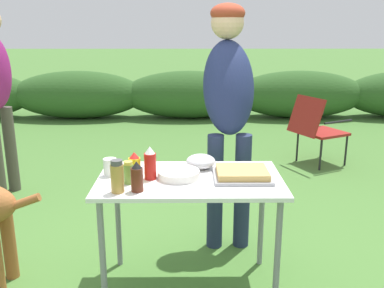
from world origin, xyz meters
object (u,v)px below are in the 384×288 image
at_px(spice_jar, 117,177).
at_px(relish_jar, 128,173).
at_px(paper_cup_stack, 110,167).
at_px(plate_stack, 179,174).
at_px(mixing_bowl, 201,161).
at_px(mustard_bottle, 135,166).
at_px(ketchup_bottle, 150,163).
at_px(standing_person_in_gray_fleece, 228,96).
at_px(food_tray, 242,174).
at_px(bbq_sauce_bottle, 137,177).
at_px(folding_table, 190,190).
at_px(camp_chair_green_behind_table, 316,127).

xyz_separation_m(spice_jar, relish_jar, (0.04, 0.13, -0.02)).
bearing_deg(relish_jar, paper_cup_stack, 133.28).
distance_m(plate_stack, mixing_bowl, 0.23).
relative_size(plate_stack, mixing_bowl, 1.35).
height_order(plate_stack, relish_jar, relish_jar).
bearing_deg(mustard_bottle, relish_jar, -110.64).
distance_m(ketchup_bottle, relish_jar, 0.14).
xyz_separation_m(relish_jar, standing_person_in_gray_fleece, (0.63, 0.76, 0.32)).
bearing_deg(food_tray, relish_jar, -172.80).
bearing_deg(plate_stack, bbq_sauce_bottle, -136.10).
bearing_deg(spice_jar, paper_cup_stack, 108.00).
xyz_separation_m(plate_stack, ketchup_bottle, (-0.17, -0.02, 0.07)).
xyz_separation_m(folding_table, plate_stack, (-0.07, 0.00, 0.10)).
distance_m(folding_table, paper_cup_stack, 0.50).
bearing_deg(paper_cup_stack, mixing_bowl, 13.70).
height_order(bbq_sauce_bottle, standing_person_in_gray_fleece, standing_person_in_gray_fleece).
distance_m(folding_table, plate_stack, 0.12).
height_order(folding_table, mustard_bottle, mustard_bottle).
relative_size(plate_stack, paper_cup_stack, 2.38).
height_order(folding_table, relish_jar, relish_jar).
height_order(folding_table, ketchup_bottle, ketchup_bottle).
bearing_deg(spice_jar, standing_person_in_gray_fleece, 52.76).
relative_size(paper_cup_stack, mustard_bottle, 0.63).
bearing_deg(relish_jar, mixing_bowl, 32.85).
bearing_deg(spice_jar, ketchup_bottle, 52.57).
bearing_deg(standing_person_in_gray_fleece, paper_cup_stack, -143.49).
distance_m(food_tray, mixing_bowl, 0.31).
relative_size(food_tray, paper_cup_stack, 3.20).
bearing_deg(mustard_bottle, camp_chair_green_behind_table, 54.04).
height_order(mustard_bottle, standing_person_in_gray_fleece, standing_person_in_gray_fleece).
xyz_separation_m(mixing_bowl, bbq_sauce_bottle, (-0.36, -0.39, 0.04)).
xyz_separation_m(plate_stack, relish_jar, (-0.29, -0.09, 0.04)).
bearing_deg(camp_chair_green_behind_table, ketchup_bottle, -61.21).
distance_m(spice_jar, relish_jar, 0.14).
bearing_deg(mustard_bottle, bbq_sauce_bottle, -79.33).
bearing_deg(camp_chair_green_behind_table, relish_jar, -62.18).
bearing_deg(ketchup_bottle, plate_stack, 6.23).
distance_m(ketchup_bottle, camp_chair_green_behind_table, 3.08).
relative_size(mixing_bowl, ketchup_bottle, 0.93).
bearing_deg(folding_table, ketchup_bottle, -176.20).
bearing_deg(folding_table, bbq_sauce_bottle, -143.89).
bearing_deg(food_tray, mixing_bowl, 141.91).
relative_size(plate_stack, spice_jar, 1.38).
relative_size(folding_table, relish_jar, 8.28).
bearing_deg(camp_chair_green_behind_table, mustard_bottle, -62.54).
height_order(bbq_sauce_bottle, relish_jar, bbq_sauce_bottle).
bearing_deg(standing_person_in_gray_fleece, camp_chair_green_behind_table, 53.91).
height_order(bbq_sauce_bottle, mustard_bottle, bbq_sauce_bottle).
xyz_separation_m(plate_stack, standing_person_in_gray_fleece, (0.35, 0.66, 0.37)).
relative_size(mustard_bottle, standing_person_in_gray_fleece, 0.09).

